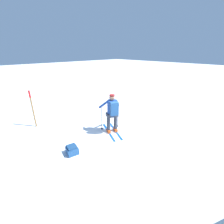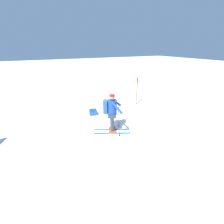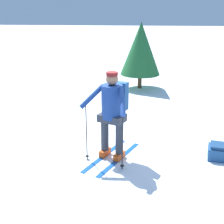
# 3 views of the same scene
# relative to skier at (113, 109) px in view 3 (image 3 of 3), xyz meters

# --- Properties ---
(ground_plane) EXTENTS (80.00, 80.00, 0.00)m
(ground_plane) POSITION_rel_skier_xyz_m (-0.00, 0.70, -0.99)
(ground_plane) COLOR white
(skier) EXTENTS (1.12, 1.62, 1.69)m
(skier) POSITION_rel_skier_xyz_m (0.00, 0.00, 0.00)
(skier) COLOR #144C9E
(skier) RESTS_ON ground_plane
(dropped_backpack) EXTENTS (0.44, 0.45, 0.30)m
(dropped_backpack) POSITION_rel_skier_xyz_m (2.03, 0.11, -0.85)
(dropped_backpack) COLOR navy
(dropped_backpack) RESTS_ON ground_plane
(pine_tree) EXTENTS (1.38, 1.38, 2.30)m
(pine_tree) POSITION_rel_skier_xyz_m (0.51, 5.40, 0.41)
(pine_tree) COLOR #4C331E
(pine_tree) RESTS_ON ground_plane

